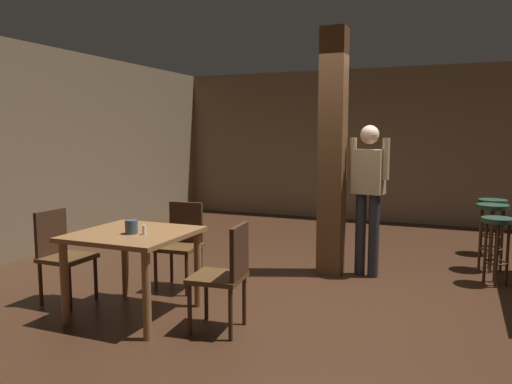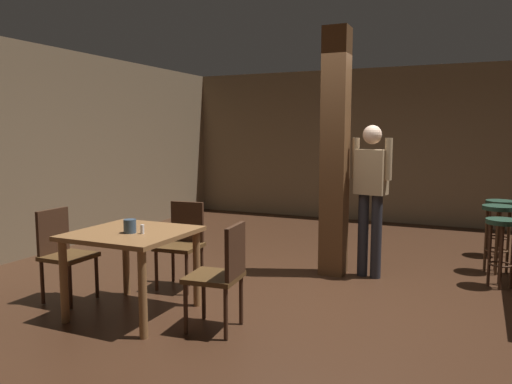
{
  "view_description": "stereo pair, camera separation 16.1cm",
  "coord_description": "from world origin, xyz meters",
  "px_view_note": "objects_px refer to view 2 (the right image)",
  "views": [
    {
      "loc": [
        1.27,
        -4.86,
        1.64
      ],
      "look_at": [
        -0.61,
        -0.27,
        1.05
      ],
      "focal_mm": 35.0,
      "sensor_mm": 36.0,
      "label": 1
    },
    {
      "loc": [
        1.42,
        -4.79,
        1.64
      ],
      "look_at": [
        -0.61,
        -0.27,
        1.05
      ],
      "focal_mm": 35.0,
      "sensor_mm": 36.0,
      "label": 2
    }
  ],
  "objects_px": {
    "dining_table": "(132,245)",
    "bar_stool_mid": "(498,222)",
    "chair_east": "(222,271)",
    "salt_shaker": "(142,229)",
    "bar_stool_near": "(502,237)",
    "bar_stool_far": "(500,214)",
    "chair_north": "(183,240)",
    "napkin_cup": "(130,226)",
    "chair_west": "(63,250)",
    "standing_person": "(371,190)"
  },
  "relations": [
    {
      "from": "standing_person",
      "to": "bar_stool_near",
      "type": "xyz_separation_m",
      "value": [
        1.35,
        0.18,
        -0.46
      ]
    },
    {
      "from": "bar_stool_far",
      "to": "bar_stool_near",
      "type": "bearing_deg",
      "value": -91.0
    },
    {
      "from": "dining_table",
      "to": "chair_west",
      "type": "distance_m",
      "value": 0.85
    },
    {
      "from": "chair_west",
      "to": "chair_north",
      "type": "height_order",
      "value": "same"
    },
    {
      "from": "bar_stool_mid",
      "to": "chair_west",
      "type": "bearing_deg",
      "value": -143.99
    },
    {
      "from": "bar_stool_near",
      "to": "bar_stool_far",
      "type": "distance_m",
      "value": 1.48
    },
    {
      "from": "chair_east",
      "to": "standing_person",
      "type": "bearing_deg",
      "value": 69.15
    },
    {
      "from": "dining_table",
      "to": "napkin_cup",
      "type": "bearing_deg",
      "value": -63.77
    },
    {
      "from": "napkin_cup",
      "to": "bar_stool_near",
      "type": "relative_size",
      "value": 0.16
    },
    {
      "from": "chair_east",
      "to": "bar_stool_near",
      "type": "xyz_separation_m",
      "value": [
        2.14,
        2.25,
        0.04
      ]
    },
    {
      "from": "salt_shaker",
      "to": "bar_stool_far",
      "type": "height_order",
      "value": "salt_shaker"
    },
    {
      "from": "chair_west",
      "to": "bar_stool_near",
      "type": "relative_size",
      "value": 1.21
    },
    {
      "from": "chair_west",
      "to": "bar_stool_mid",
      "type": "xyz_separation_m",
      "value": [
        3.88,
        2.82,
        0.09
      ]
    },
    {
      "from": "bar_stool_near",
      "to": "bar_stool_far",
      "type": "relative_size",
      "value": 0.98
    },
    {
      "from": "chair_east",
      "to": "standing_person",
      "type": "height_order",
      "value": "standing_person"
    },
    {
      "from": "chair_east",
      "to": "salt_shaker",
      "type": "xyz_separation_m",
      "value": [
        -0.76,
        -0.04,
        0.3
      ]
    },
    {
      "from": "standing_person",
      "to": "bar_stool_far",
      "type": "height_order",
      "value": "standing_person"
    },
    {
      "from": "dining_table",
      "to": "bar_stool_far",
      "type": "bearing_deg",
      "value": 50.25
    },
    {
      "from": "chair_west",
      "to": "napkin_cup",
      "type": "bearing_deg",
      "value": -5.23
    },
    {
      "from": "chair_north",
      "to": "dining_table",
      "type": "bearing_deg",
      "value": -87.96
    },
    {
      "from": "chair_west",
      "to": "bar_stool_mid",
      "type": "height_order",
      "value": "chair_west"
    },
    {
      "from": "chair_west",
      "to": "bar_stool_near",
      "type": "distance_m",
      "value": 4.49
    },
    {
      "from": "salt_shaker",
      "to": "bar_stool_near",
      "type": "relative_size",
      "value": 0.11
    },
    {
      "from": "chair_east",
      "to": "chair_north",
      "type": "height_order",
      "value": "same"
    },
    {
      "from": "chair_west",
      "to": "salt_shaker",
      "type": "bearing_deg",
      "value": -3.95
    },
    {
      "from": "salt_shaker",
      "to": "chair_west",
      "type": "bearing_deg",
      "value": 176.05
    },
    {
      "from": "bar_stool_near",
      "to": "bar_stool_far",
      "type": "xyz_separation_m",
      "value": [
        0.03,
        1.48,
        0.02
      ]
    },
    {
      "from": "chair_west",
      "to": "bar_stool_near",
      "type": "bearing_deg",
      "value": 29.68
    },
    {
      "from": "chair_north",
      "to": "bar_stool_mid",
      "type": "relative_size",
      "value": 1.12
    },
    {
      "from": "napkin_cup",
      "to": "bar_stool_near",
      "type": "bearing_deg",
      "value": 37.32
    },
    {
      "from": "napkin_cup",
      "to": "bar_stool_near",
      "type": "distance_m",
      "value": 3.81
    },
    {
      "from": "dining_table",
      "to": "bar_stool_mid",
      "type": "xyz_separation_m",
      "value": [
        3.04,
        2.83,
        -0.04
      ]
    },
    {
      "from": "chair_west",
      "to": "napkin_cup",
      "type": "height_order",
      "value": "chair_west"
    },
    {
      "from": "chair_east",
      "to": "bar_stool_near",
      "type": "relative_size",
      "value": 1.21
    },
    {
      "from": "chair_west",
      "to": "salt_shaker",
      "type": "xyz_separation_m",
      "value": [
        1.0,
        -0.07,
        0.3
      ]
    },
    {
      "from": "dining_table",
      "to": "chair_north",
      "type": "bearing_deg",
      "value": 92.04
    },
    {
      "from": "chair_east",
      "to": "bar_stool_near",
      "type": "height_order",
      "value": "chair_east"
    },
    {
      "from": "chair_east",
      "to": "napkin_cup",
      "type": "relative_size",
      "value": 7.41
    },
    {
      "from": "dining_table",
      "to": "standing_person",
      "type": "bearing_deg",
      "value": 50.22
    },
    {
      "from": "bar_stool_mid",
      "to": "bar_stool_far",
      "type": "relative_size",
      "value": 1.06
    },
    {
      "from": "chair_west",
      "to": "standing_person",
      "type": "height_order",
      "value": "standing_person"
    },
    {
      "from": "salt_shaker",
      "to": "standing_person",
      "type": "distance_m",
      "value": 2.63
    },
    {
      "from": "chair_north",
      "to": "napkin_cup",
      "type": "height_order",
      "value": "chair_north"
    },
    {
      "from": "standing_person",
      "to": "bar_stool_near",
      "type": "distance_m",
      "value": 1.44
    },
    {
      "from": "bar_stool_far",
      "to": "chair_west",
      "type": "bearing_deg",
      "value": -136.71
    },
    {
      "from": "salt_shaker",
      "to": "bar_stool_mid",
      "type": "bearing_deg",
      "value": 45.13
    },
    {
      "from": "bar_stool_mid",
      "to": "chair_north",
      "type": "bearing_deg",
      "value": -147.49
    },
    {
      "from": "chair_north",
      "to": "bar_stool_far",
      "type": "distance_m",
      "value": 4.21
    },
    {
      "from": "chair_west",
      "to": "standing_person",
      "type": "relative_size",
      "value": 0.52
    },
    {
      "from": "chair_north",
      "to": "bar_stool_far",
      "type": "xyz_separation_m",
      "value": [
        3.12,
        2.84,
        0.06
      ]
    }
  ]
}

